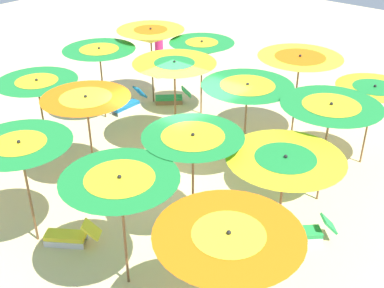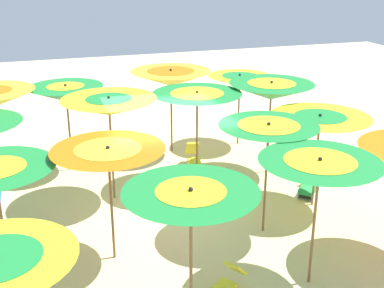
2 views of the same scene
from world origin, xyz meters
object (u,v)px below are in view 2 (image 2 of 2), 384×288
object	(u,v)px
lounger_1	(311,185)
beach_umbrella_4	(319,172)
beach_umbrella_8	(191,201)
beach_umbrella_10	(109,107)
beach_umbrella_6	(197,99)
beach_umbrella_7	(171,78)
beach_umbrella_2	(271,91)
beach_umbrella_1	(320,124)
beach_umbrella_3	(240,81)
beach_umbrella_5	(268,132)
beach_umbrella_9	(108,157)
lounger_2	(24,168)
beach_umbrella_11	(66,94)
lounger_3	(195,162)

from	to	relation	value
lounger_1	beach_umbrella_4	bearing A→B (deg)	14.87
beach_umbrella_8	beach_umbrella_10	xyz separation A→B (m)	(-4.84, -0.41, 0.12)
beach_umbrella_6	beach_umbrella_7	size ratio (longest dim) A/B	0.98
beach_umbrella_10	beach_umbrella_2	bearing A→B (deg)	94.28
beach_umbrella_1	beach_umbrella_3	size ratio (longest dim) A/B	1.01
beach_umbrella_2	beach_umbrella_7	bearing A→B (deg)	-138.21
lounger_1	beach_umbrella_3	bearing A→B (deg)	-128.46
beach_umbrella_5	beach_umbrella_7	bearing A→B (deg)	-173.53
beach_umbrella_2	beach_umbrella_3	xyz separation A→B (m)	(-2.26, 0.08, -0.25)
beach_umbrella_9	lounger_2	xyz separation A→B (m)	(-4.65, -1.64, -1.91)
beach_umbrella_3	beach_umbrella_6	world-z (taller)	beach_umbrella_6
beach_umbrella_4	lounger_2	size ratio (longest dim) A/B	2.25
beach_umbrella_8	beach_umbrella_11	size ratio (longest dim) A/B	1.00
beach_umbrella_5	beach_umbrella_8	size ratio (longest dim) A/B	1.01
beach_umbrella_11	lounger_1	world-z (taller)	beach_umbrella_11
beach_umbrella_1	beach_umbrella_7	distance (m)	4.93
beach_umbrella_3	beach_umbrella_6	bearing A→B (deg)	-41.82
beach_umbrella_6	beach_umbrella_7	bearing A→B (deg)	179.61
beach_umbrella_4	beach_umbrella_7	xyz separation A→B (m)	(-7.04, -0.59, 0.09)
beach_umbrella_9	lounger_3	size ratio (longest dim) A/B	1.98
beach_umbrella_7	beach_umbrella_4	bearing A→B (deg)	4.76
beach_umbrella_5	lounger_3	xyz separation A→B (m)	(-3.60, -0.37, -2.01)
beach_umbrella_4	beach_umbrella_5	size ratio (longest dim) A/B	0.99
beach_umbrella_1	lounger_3	bearing A→B (deg)	-145.03
lounger_2	lounger_3	distance (m)	4.58
beach_umbrella_6	beach_umbrella_1	bearing A→B (deg)	48.70
beach_umbrella_6	lounger_2	world-z (taller)	beach_umbrella_6
lounger_2	beach_umbrella_10	bearing A→B (deg)	90.53
beach_umbrella_2	beach_umbrella_1	bearing A→B (deg)	4.53
beach_umbrella_5	beach_umbrella_7	size ratio (longest dim) A/B	0.97
beach_umbrella_3	beach_umbrella_9	distance (m)	7.00
beach_umbrella_3	beach_umbrella_8	distance (m)	8.38
beach_umbrella_1	beach_umbrella_6	world-z (taller)	beach_umbrella_6
beach_umbrella_1	beach_umbrella_10	world-z (taller)	beach_umbrella_10
beach_umbrella_3	beach_umbrella_8	bearing A→B (deg)	-27.81
beach_umbrella_4	beach_umbrella_7	size ratio (longest dim) A/B	0.97
lounger_1	lounger_3	xyz separation A→B (m)	(-2.26, -2.30, 0.02)
lounger_3	beach_umbrella_11	bearing A→B (deg)	-97.82
beach_umbrella_5	lounger_2	world-z (taller)	beach_umbrella_5
beach_umbrella_10	lounger_1	size ratio (longest dim) A/B	2.26
beach_umbrella_4	beach_umbrella_11	xyz separation A→B (m)	(-6.52, -3.57, -0.00)
beach_umbrella_10	lounger_3	world-z (taller)	beach_umbrella_10
lounger_2	beach_umbrella_9	bearing A→B (deg)	65.02
beach_umbrella_8	lounger_3	xyz separation A→B (m)	(-5.91, 1.99, -1.96)
beach_umbrella_5	lounger_1	world-z (taller)	beach_umbrella_5
beach_umbrella_9	lounger_1	size ratio (longest dim) A/B	2.06
beach_umbrella_6	beach_umbrella_10	world-z (taller)	beach_umbrella_10
beach_umbrella_4	lounger_3	distance (m)	5.84
beach_umbrella_4	beach_umbrella_11	distance (m)	7.44
beach_umbrella_3	lounger_1	xyz separation A→B (m)	(3.76, 0.39, -1.81)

